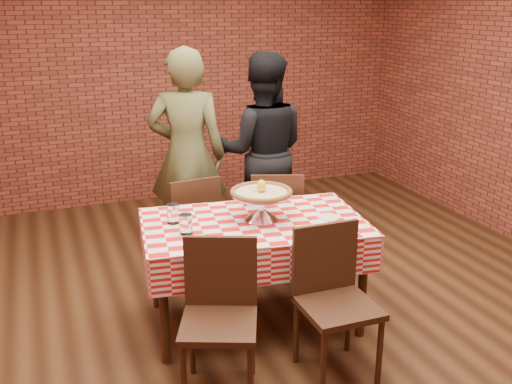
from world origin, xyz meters
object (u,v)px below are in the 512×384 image
chair_near_left (219,324)px  chair_far_right (276,220)px  pizza_stand (261,206)px  condiment_caddy (252,196)px  diner_olive (187,156)px  chair_near_right (338,306)px  water_glass_right (173,214)px  diner_black (262,151)px  water_glass_left (186,224)px  table (254,272)px  pizza (261,193)px  chair_far_left (189,226)px

chair_near_left → chair_far_right: bearing=78.4°
chair_far_right → pizza_stand: bearing=79.3°
condiment_caddy → chair_near_left: bearing=-117.6°
diner_olive → chair_near_right: bearing=120.7°
water_glass_right → diner_black: (1.09, 1.13, 0.06)m
chair_near_left → water_glass_right: bearing=115.2°
chair_near_left → chair_near_right: size_ratio=0.99×
diner_olive → water_glass_left: bearing=95.2°
chair_far_right → diner_black: size_ratio=0.51×
table → chair_far_right: (0.46, 0.71, 0.07)m
pizza → chair_far_left: 1.03m
pizza_stand → diner_olive: (-0.19, 1.26, 0.07)m
pizza → chair_near_right: 0.94m
pizza → water_glass_right: pizza is taller
water_glass_right → condiment_caddy: size_ratio=0.99×
chair_far_right → water_glass_left: bearing=58.2°
chair_far_right → diner_black: 0.74m
water_glass_left → chair_near_right: bearing=-43.9°
water_glass_right → chair_near_left: (0.04, -0.85, -0.37)m
chair_near_right → condiment_caddy: bearing=97.8°
chair_far_right → condiment_caddy: bearing=66.8°
chair_near_right → chair_far_left: size_ratio=1.03×
chair_far_left → chair_far_right: bearing=162.3°
water_glass_left → water_glass_right: same height
table → water_glass_right: size_ratio=11.19×
condiment_caddy → diner_black: 1.09m
condiment_caddy → water_glass_right: bearing=-163.4°
chair_near_right → diner_black: bearing=81.3°
table → chair_far_right: chair_far_right is taller
chair_far_left → diner_olive: diner_olive is taller
chair_near_left → diner_black: bearing=84.5°
water_glass_right → chair_far_right: size_ratio=0.15×
chair_near_left → condiment_caddy: bearing=82.4°
chair_near_right → diner_olive: bearing=100.8°
condiment_caddy → diner_black: (0.47, 0.98, 0.06)m
water_glass_left → chair_far_right: 1.27m
condiment_caddy → diner_black: diner_black is taller
pizza_stand → chair_near_left: pizza_stand is taller
pizza_stand → condiment_caddy: bearing=81.5°
pizza_stand → water_glass_left: bearing=-172.6°
pizza → diner_olive: size_ratio=0.23×
chair_near_right → chair_far_left: bearing=107.1°
chair_near_right → diner_olive: diner_olive is taller
table → chair_far_right: size_ratio=1.65×
chair_far_left → diner_black: (0.81, 0.44, 0.44)m
pizza_stand → chair_near_right: (0.19, -0.77, -0.39)m
chair_near_right → chair_far_right: size_ratio=1.02×
pizza_stand → diner_black: (0.51, 1.28, 0.03)m
pizza → diner_olive: (-0.19, 1.26, -0.03)m
condiment_caddy → chair_far_left: size_ratio=0.15×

